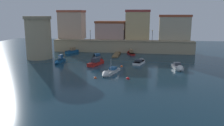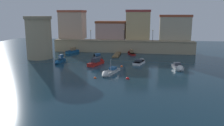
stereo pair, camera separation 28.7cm
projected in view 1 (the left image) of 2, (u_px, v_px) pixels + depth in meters
The scene contains 19 objects.
ground_plane at pixel (113, 67), 53.09m from camera, with size 113.82×113.82×0.00m, color #112D3D.
quay_wall at pixel (122, 46), 72.70m from camera, with size 43.90×3.72×3.81m.
old_town_backdrop at pixel (116, 26), 75.95m from camera, with size 43.14×6.23×9.66m.
fortress_tower at pixel (39, 37), 61.80m from camera, with size 7.26×7.26×11.35m.
pier_dock at pixel (117, 55), 67.41m from camera, with size 1.66×8.57×0.70m.
quay_lamp_0 at pixel (90, 33), 73.34m from camera, with size 0.32×0.32×3.11m.
quay_lamp_1 at pixel (124, 33), 71.76m from camera, with size 0.32×0.32×3.55m.
quay_lamp_2 at pixel (152, 33), 70.52m from camera, with size 0.32×0.32×3.36m.
moored_boat_0 at pixel (178, 67), 50.07m from camera, with size 2.48×4.81×1.88m.
moored_boat_1 at pixel (59, 60), 57.28m from camera, with size 1.24×5.58×2.01m.
moored_boat_2 at pixel (109, 72), 46.28m from camera, with size 3.54×6.93×3.47m.
moored_boat_3 at pixel (74, 51), 72.50m from camera, with size 3.98×6.36×1.92m.
moored_boat_4 at pixel (97, 62), 55.38m from camera, with size 3.67×6.88×2.99m.
moored_boat_5 at pixel (140, 62), 56.66m from camera, with size 3.33×5.65×1.68m.
moored_boat_6 at pixel (130, 53), 69.73m from camera, with size 3.03×5.34×1.92m.
moored_boat_7 at pixel (98, 58), 61.43m from camera, with size 4.02×6.56×1.83m.
mooring_buoy_0 at pixel (128, 79), 43.10m from camera, with size 0.65×0.65×0.65m, color red.
mooring_buoy_1 at pixel (122, 67), 53.15m from camera, with size 0.56×0.56×0.56m, color #EA4C19.
mooring_buoy_2 at pixel (95, 78), 43.57m from camera, with size 0.52×0.52×0.52m, color #EA4C19.
Camera 1 is at (7.31, -51.23, 11.87)m, focal length 36.94 mm.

